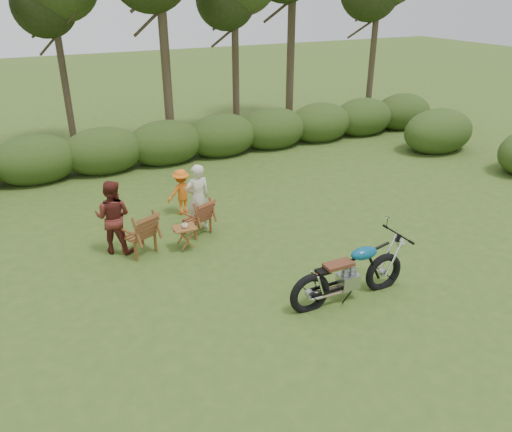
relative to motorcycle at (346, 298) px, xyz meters
name	(u,v)px	position (x,y,z in m)	size (l,w,h in m)	color
ground	(309,300)	(-0.68, 0.24, 0.00)	(80.00, 80.00, 0.00)	#334E1A
tree_line	(166,39)	(-0.18, 9.98, 3.81)	(22.52, 11.62, 8.14)	#3B3020
motorcycle	(346,298)	(0.00, 0.00, 0.00)	(2.32, 0.88, 1.32)	#0D7FB5
lawn_chair_right	(197,233)	(-1.59, 3.79, 0.00)	(0.61, 0.61, 0.89)	brown
lawn_chair_left	(140,252)	(-3.05, 3.47, 0.00)	(0.68, 0.68, 0.99)	brown
side_table	(185,238)	(-2.09, 3.19, 0.26)	(0.51, 0.43, 0.53)	brown
cup	(185,226)	(-2.09, 3.15, 0.58)	(0.13, 0.13, 0.10)	#F0E2C5
adult_a	(200,229)	(-1.48, 3.96, 0.00)	(0.60, 0.39, 1.64)	beige
adult_b	(117,251)	(-3.49, 3.76, 0.00)	(0.80, 0.63, 1.65)	#581F19
child	(183,213)	(-1.54, 5.02, 0.00)	(0.77, 0.44, 1.19)	orange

